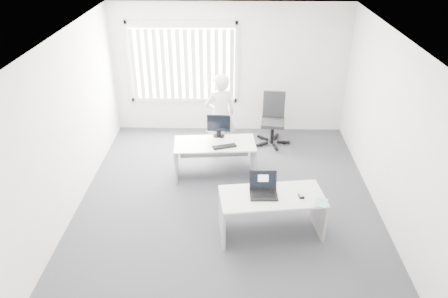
{
  "coord_description": "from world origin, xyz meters",
  "views": [
    {
      "loc": [
        0.09,
        -5.98,
        4.33
      ],
      "look_at": [
        -0.06,
        0.15,
        1.01
      ],
      "focal_mm": 35.0,
      "sensor_mm": 36.0,
      "label": 1
    }
  ],
  "objects_px": {
    "desk_near": "(271,206)",
    "desk_far": "(215,152)",
    "office_chair": "(273,128)",
    "person": "(220,115)",
    "laptop": "(264,187)",
    "monitor": "(219,126)"
  },
  "relations": [
    {
      "from": "desk_near",
      "to": "person",
      "type": "height_order",
      "value": "person"
    },
    {
      "from": "desk_near",
      "to": "laptop",
      "type": "distance_m",
      "value": 0.37
    },
    {
      "from": "office_chair",
      "to": "desk_far",
      "type": "bearing_deg",
      "value": -125.13
    },
    {
      "from": "office_chair",
      "to": "person",
      "type": "relative_size",
      "value": 0.64
    },
    {
      "from": "office_chair",
      "to": "monitor",
      "type": "relative_size",
      "value": 2.52
    },
    {
      "from": "desk_near",
      "to": "laptop",
      "type": "height_order",
      "value": "laptop"
    },
    {
      "from": "office_chair",
      "to": "laptop",
      "type": "relative_size",
      "value": 2.72
    },
    {
      "from": "person",
      "to": "desk_near",
      "type": "bearing_deg",
      "value": 87.29
    },
    {
      "from": "desk_near",
      "to": "monitor",
      "type": "height_order",
      "value": "monitor"
    },
    {
      "from": "desk_far",
      "to": "laptop",
      "type": "distance_m",
      "value": 1.91
    },
    {
      "from": "monitor",
      "to": "office_chair",
      "type": "bearing_deg",
      "value": 49.28
    },
    {
      "from": "monitor",
      "to": "laptop",
      "type": "bearing_deg",
      "value": -64.95
    },
    {
      "from": "monitor",
      "to": "person",
      "type": "bearing_deg",
      "value": 94.16
    },
    {
      "from": "desk_far",
      "to": "office_chair",
      "type": "relative_size",
      "value": 1.38
    },
    {
      "from": "laptop",
      "to": "monitor",
      "type": "distance_m",
      "value": 2.1
    },
    {
      "from": "desk_far",
      "to": "laptop",
      "type": "height_order",
      "value": "laptop"
    },
    {
      "from": "laptop",
      "to": "desk_far",
      "type": "bearing_deg",
      "value": 113.48
    },
    {
      "from": "office_chair",
      "to": "person",
      "type": "bearing_deg",
      "value": -148.2
    },
    {
      "from": "desk_near",
      "to": "desk_far",
      "type": "bearing_deg",
      "value": 110.85
    },
    {
      "from": "desk_near",
      "to": "person",
      "type": "xyz_separation_m",
      "value": [
        -0.84,
        2.49,
        0.35
      ]
    },
    {
      "from": "desk_near",
      "to": "monitor",
      "type": "relative_size",
      "value": 3.68
    },
    {
      "from": "desk_far",
      "to": "person",
      "type": "bearing_deg",
      "value": 80.27
    }
  ]
}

